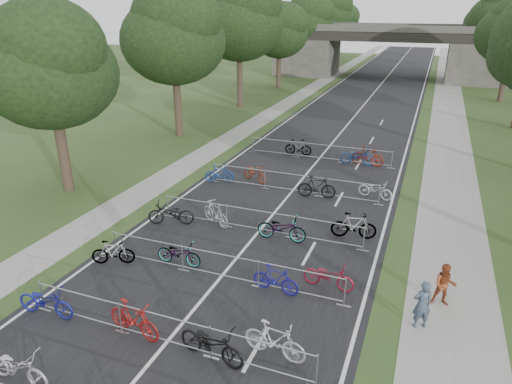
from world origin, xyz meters
The scene contains 42 objects.
road centered at (0.00, 50.00, 0.01)m, with size 11.00×140.00×0.01m, color black.
sidewalk_right centered at (8.00, 50.00, 0.01)m, with size 3.00×140.00×0.01m, color gray.
sidewalk_left centered at (-7.50, 50.00, 0.01)m, with size 2.00×140.00×0.01m, color gray.
lane_markings centered at (0.00, 50.00, 0.00)m, with size 0.12×140.00×0.00m, color silver.
overpass_bridge centered at (0.00, 65.00, 3.53)m, with size 31.00×8.00×7.05m.
tree_left_0 centered at (-11.39, 15.93, 6.49)m, with size 6.72×6.72×10.25m.
tree_left_1 centered at (-11.39, 27.93, 7.30)m, with size 7.56×7.56×11.53m.
tree_left_2 centered at (-11.39, 39.93, 8.12)m, with size 8.40×8.40×12.81m.
tree_left_3 centered at (-11.39, 51.93, 6.49)m, with size 6.72×6.72×10.25m.
tree_left_4 centered at (-11.39, 63.93, 7.30)m, with size 7.56×7.56×11.53m.
tree_right_4 centered at (13.11, 63.93, 7.90)m, with size 8.18×8.18×12.47m.
tree_left_5 centered at (-11.39, 75.93, 8.12)m, with size 8.40×8.40×12.81m.
tree_right_5 centered at (13.11, 75.93, 5.95)m, with size 6.16×6.16×9.39m.
tree_left_6 centered at (-11.39, 87.93, 6.49)m, with size 6.72×6.72×10.25m.
tree_right_6 centered at (13.11, 87.93, 6.92)m, with size 7.17×7.17×10.93m.
barrier_row_2 centered at (0.00, 7.20, 0.55)m, with size 9.70×0.08×1.10m.
barrier_row_3 centered at (0.00, 11.00, 0.55)m, with size 9.70×0.08×1.10m.
barrier_row_4 centered at (0.00, 15.00, 0.55)m, with size 9.70×0.08×1.10m.
barrier_row_5 centered at (0.00, 20.00, 0.55)m, with size 9.70×0.08×1.10m.
barrier_row_6 centered at (0.00, 26.00, 0.55)m, with size 9.70×0.08×1.10m.
bike_5 centered at (-2.82, 4.54, 0.53)m, with size 0.71×2.02×1.06m, color #B4B2BB.
bike_8 centered at (-4.30, 7.04, 0.54)m, with size 0.72×2.05×1.08m, color navy.
bike_9 centered at (-1.07, 7.24, 0.59)m, with size 0.56×1.98×1.19m, color maroon.
bike_10 centered at (1.57, 7.18, 0.56)m, with size 0.74×2.13×1.12m, color black.
bike_11 centered at (3.20, 7.90, 0.58)m, with size 0.54×1.92×1.15m, color #B6B6BE.
bike_12 centered at (-4.30, 10.47, 0.50)m, with size 0.47×1.67×1.01m, color #9C9FA4.
bike_13 centered at (-1.89, 11.34, 0.49)m, with size 0.64×1.85×0.97m, color #9C9FA4.
bike_14 centered at (2.20, 10.94, 0.52)m, with size 0.49×1.74×1.05m, color navy.
bike_15 centered at (3.86, 11.87, 0.49)m, with size 0.65×1.85×0.97m, color maroon.
bike_16 centered at (-4.01, 14.28, 0.55)m, with size 0.73×2.10×1.10m, color black.
bike_17 centered at (-2.11, 15.03, 0.56)m, with size 0.53×1.86×1.12m, color #A4A3AB.
bike_18 centered at (1.18, 14.69, 0.56)m, with size 0.74×2.14×1.12m, color #9C9FA4.
bike_19 centered at (4.02, 15.98, 0.59)m, with size 0.55×1.95×1.17m, color #9C9FA4.
bike_20 centered at (-4.30, 20.03, 0.50)m, with size 0.47×1.66×1.00m, color navy.
bike_21 centered at (-2.45, 20.89, 0.51)m, with size 0.68×1.96×1.03m, color maroon.
bike_22 centered at (1.43, 19.79, 0.60)m, with size 0.56×1.98×1.19m, color black.
bike_23 centered at (4.30, 20.84, 0.48)m, with size 0.64×1.83×0.96m, color #BAB9C2.
bike_25 centered at (-1.54, 26.57, 0.54)m, with size 0.51×1.80×1.08m, color #9C9FA4.
bike_26 centered at (2.50, 25.95, 0.56)m, with size 0.75×2.14×1.12m, color navy.
bike_27 centered at (3.12, 26.06, 0.61)m, with size 0.57×2.03×1.22m, color maroon.
pedestrian_a centered at (7.00, 10.81, 0.82)m, with size 0.60×0.39×1.64m, color #384254.
pedestrian_b centered at (7.66, 12.29, 0.76)m, with size 0.74×0.58×1.52m, color brown.
Camera 1 is at (6.44, -1.92, 9.36)m, focal length 32.00 mm.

